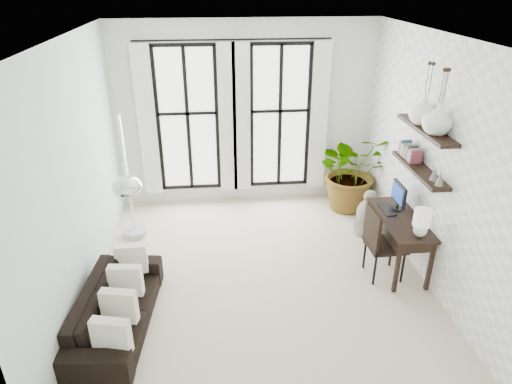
{
  "coord_description": "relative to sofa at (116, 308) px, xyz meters",
  "views": [
    {
      "loc": [
        -0.58,
        -5.2,
        3.84
      ],
      "look_at": [
        -0.04,
        0.3,
        1.17
      ],
      "focal_mm": 32.0,
      "sensor_mm": 36.0,
      "label": 1
    }
  ],
  "objects": [
    {
      "name": "buddha",
      "position": [
        3.65,
        1.85,
        0.04
      ],
      "size": [
        0.42,
        0.42,
        0.76
      ],
      "color": "gray",
      "rests_on": "floor"
    },
    {
      "name": "sofa",
      "position": [
        0.0,
        0.0,
        0.0
      ],
      "size": [
        0.92,
        1.98,
        0.56
      ],
      "primitive_type": "imported",
      "rotation": [
        0.0,
        0.0,
        1.48
      ],
      "color": "black",
      "rests_on": "floor"
    },
    {
      "name": "throw_pillows",
      "position": [
        0.1,
        0.0,
        0.22
      ],
      "size": [
        0.4,
        1.52,
        0.4
      ],
      "color": "silver",
      "rests_on": "sofa"
    },
    {
      "name": "desk",
      "position": [
        3.75,
        0.88,
        0.45
      ],
      "size": [
        0.56,
        1.32,
        1.17
      ],
      "color": "black",
      "rests_on": "floor"
    },
    {
      "name": "floor",
      "position": [
        1.8,
        0.83,
        -0.28
      ],
      "size": [
        5.0,
        5.0,
        0.0
      ],
      "primitive_type": "plane",
      "color": "beige",
      "rests_on": "ground"
    },
    {
      "name": "wall_shelves",
      "position": [
        3.91,
        0.96,
        1.45
      ],
      "size": [
        0.25,
        1.3,
        0.6
      ],
      "color": "black",
      "rests_on": "wall_right"
    },
    {
      "name": "wall_right",
      "position": [
        4.05,
        0.83,
        1.32
      ],
      "size": [
        0.0,
        5.0,
        5.0
      ],
      "primitive_type": "plane",
      "rotation": [
        1.57,
        0.0,
        -1.57
      ],
      "color": "white",
      "rests_on": "floor"
    },
    {
      "name": "windows",
      "position": [
        1.6,
        3.26,
        1.28
      ],
      "size": [
        3.26,
        0.13,
        2.65
      ],
      "color": "white",
      "rests_on": "wall_back"
    },
    {
      "name": "ceiling",
      "position": [
        1.8,
        0.83,
        2.92
      ],
      "size": [
        5.0,
        5.0,
        0.0
      ],
      "primitive_type": "plane",
      "color": "white",
      "rests_on": "wall_back"
    },
    {
      "name": "vase_b",
      "position": [
        3.91,
        1.07,
        1.99
      ],
      "size": [
        0.37,
        0.37,
        0.38
      ],
      "primitive_type": "imported",
      "color": "white",
      "rests_on": "shelf_upper"
    },
    {
      "name": "wall_back",
      "position": [
        1.8,
        3.33,
        1.32
      ],
      "size": [
        4.5,
        0.0,
        4.5
      ],
      "primitive_type": "plane",
      "rotation": [
        1.57,
        0.0,
        0.0
      ],
      "color": "white",
      "rests_on": "floor"
    },
    {
      "name": "wall_left",
      "position": [
        -0.45,
        0.83,
        1.32
      ],
      "size": [
        0.0,
        5.0,
        5.0
      ],
      "primitive_type": "plane",
      "rotation": [
        1.57,
        0.0,
        1.57
      ],
      "color": "silver",
      "rests_on": "floor"
    },
    {
      "name": "plant",
      "position": [
        3.62,
        2.77,
        0.43
      ],
      "size": [
        1.46,
        1.32,
        1.43
      ],
      "primitive_type": "imported",
      "rotation": [
        0.0,
        0.0,
        0.17
      ],
      "color": "#2D7228",
      "rests_on": "floor"
    },
    {
      "name": "arc_lamp",
      "position": [
        0.1,
        1.09,
        1.56
      ],
      "size": [
        0.73,
        2.42,
        2.36
      ],
      "color": "silver",
      "rests_on": "floor"
    },
    {
      "name": "desk_chair",
      "position": [
        3.4,
        0.7,
        0.31
      ],
      "size": [
        0.51,
        0.51,
        1.04
      ],
      "rotation": [
        0.0,
        0.0,
        0.03
      ],
      "color": "black",
      "rests_on": "floor"
    },
    {
      "name": "vase_a",
      "position": [
        3.91,
        0.67,
        1.99
      ],
      "size": [
        0.37,
        0.37,
        0.38
      ],
      "primitive_type": "imported",
      "color": "white",
      "rests_on": "shelf_upper"
    }
  ]
}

